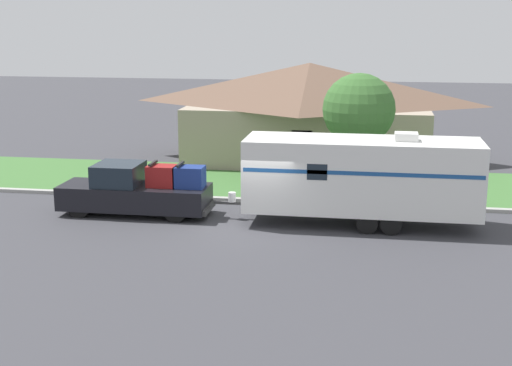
% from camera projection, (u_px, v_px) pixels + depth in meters
% --- Properties ---
extents(ground_plane, '(120.00, 120.00, 0.00)m').
position_uv_depth(ground_plane, '(257.00, 229.00, 25.34)').
color(ground_plane, '#38383D').
extents(curb_strip, '(80.00, 0.30, 0.14)m').
position_uv_depth(curb_strip, '(272.00, 201.00, 28.93)').
color(curb_strip, '#999993').
rests_on(curb_strip, ground_plane).
extents(lawn_strip, '(80.00, 7.00, 0.03)m').
position_uv_depth(lawn_strip, '(283.00, 182.00, 32.45)').
color(lawn_strip, '#3D6B33').
rests_on(lawn_strip, ground_plane).
extents(house_across_street, '(13.14, 7.82, 5.05)m').
position_uv_depth(house_across_street, '(309.00, 110.00, 37.19)').
color(house_across_street, gray).
rests_on(house_across_street, ground_plane).
extents(pickup_truck, '(5.79, 1.92, 2.06)m').
position_uv_depth(pickup_truck, '(136.00, 191.00, 27.08)').
color(pickup_truck, black).
rests_on(pickup_truck, ground_plane).
extents(travel_trailer, '(9.62, 2.51, 3.42)m').
position_uv_depth(travel_trailer, '(362.00, 175.00, 25.54)').
color(travel_trailer, black).
rests_on(travel_trailer, ground_plane).
extents(mailbox, '(0.48, 0.20, 1.32)m').
position_uv_depth(mailbox, '(162.00, 171.00, 30.06)').
color(mailbox, brown).
rests_on(mailbox, ground_plane).
extents(tree_in_yard, '(3.00, 3.00, 5.15)m').
position_uv_depth(tree_in_yard, '(359.00, 110.00, 29.28)').
color(tree_in_yard, brown).
rests_on(tree_in_yard, ground_plane).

